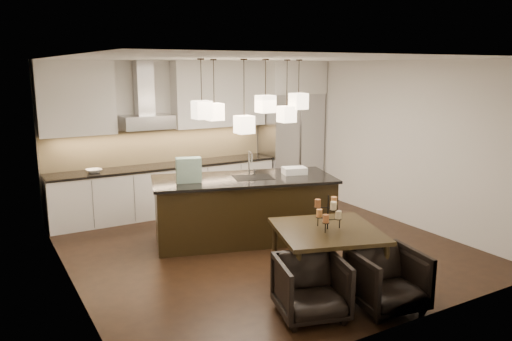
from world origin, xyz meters
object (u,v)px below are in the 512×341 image
refrigerator (291,145)px  armchair_left (311,288)px  island_body (244,210)px  armchair_right (387,280)px  dining_table (327,257)px

refrigerator → armchair_left: 5.32m
island_body → armchair_left: size_ratio=3.68×
armchair_left → armchair_right: (0.85, -0.28, 0.01)m
armchair_left → refrigerator: bearing=74.8°
armchair_left → armchair_right: 0.90m
refrigerator → dining_table: refrigerator is taller
armchair_right → dining_table: bearing=113.5°
armchair_left → island_body: bearing=93.6°
dining_table → armchair_left: 0.86m
dining_table → armchair_right: bearing=-58.2°
armchair_left → armchair_right: armchair_right is taller
armchair_left → armchair_right: size_ratio=0.98×
island_body → armchair_right: 2.87m
refrigerator → island_body: (-2.17, -1.92, -0.60)m
island_body → dining_table: size_ratio=2.22×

